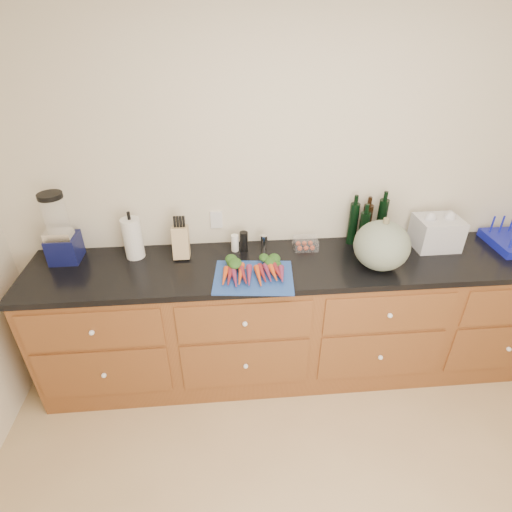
{
  "coord_description": "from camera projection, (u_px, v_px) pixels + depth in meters",
  "views": [
    {
      "loc": [
        -0.54,
        -0.85,
        2.32
      ],
      "look_at": [
        -0.36,
        1.2,
        1.06
      ],
      "focal_mm": 28.0,
      "sensor_mm": 36.0,
      "label": 1
    }
  ],
  "objects": [
    {
      "name": "tomato_box",
      "position": [
        305.0,
        243.0,
        2.72
      ],
      "size": [
        0.16,
        0.13,
        0.07
      ],
      "primitive_type": "cube",
      "color": "white",
      "rests_on": "countertop"
    },
    {
      "name": "paper_towel",
      "position": [
        133.0,
        238.0,
        2.57
      ],
      "size": [
        0.12,
        0.12,
        0.27
      ],
      "primitive_type": "cylinder",
      "color": "white",
      "rests_on": "countertop"
    },
    {
      "name": "countertop",
      "position": [
        310.0,
        264.0,
        2.6
      ],
      "size": [
        3.64,
        0.62,
        0.04
      ],
      "primitive_type": "cube",
      "color": "black",
      "rests_on": "cabinets"
    },
    {
      "name": "canister_chrome",
      "position": [
        264.0,
        242.0,
        2.7
      ],
      "size": [
        0.05,
        0.05,
        0.11
      ],
      "primitive_type": "cylinder",
      "color": "silver",
      "rests_on": "countertop"
    },
    {
      "name": "cabinets",
      "position": [
        306.0,
        319.0,
        2.84
      ],
      "size": [
        3.6,
        0.64,
        0.9
      ],
      "color": "brown",
      "rests_on": "ground"
    },
    {
      "name": "grinder_salt",
      "position": [
        235.0,
        243.0,
        2.68
      ],
      "size": [
        0.05,
        0.05,
        0.12
      ],
      "primitive_type": "cylinder",
      "color": "white",
      "rests_on": "countertop"
    },
    {
      "name": "squash",
      "position": [
        382.0,
        245.0,
        2.46
      ],
      "size": [
        0.34,
        0.34,
        0.31
      ],
      "primitive_type": "ellipsoid",
      "color": "#5F6D5B",
      "rests_on": "countertop"
    },
    {
      "name": "grinder_pepper",
      "position": [
        244.0,
        241.0,
        2.68
      ],
      "size": [
        0.05,
        0.05,
        0.14
      ],
      "primitive_type": "cylinder",
      "color": "black",
      "rests_on": "countertop"
    },
    {
      "name": "wall_back",
      "position": [
        304.0,
        190.0,
        2.68
      ],
      "size": [
        4.1,
        0.05,
        2.6
      ],
      "primitive_type": "cube",
      "color": "beige",
      "rests_on": "ground"
    },
    {
      "name": "knife_block",
      "position": [
        181.0,
        242.0,
        2.6
      ],
      "size": [
        0.1,
        0.1,
        0.21
      ],
      "primitive_type": "cube",
      "color": "tan",
      "rests_on": "countertop"
    },
    {
      "name": "carrots",
      "position": [
        253.0,
        270.0,
        2.44
      ],
      "size": [
        0.38,
        0.28,
        0.05
      ],
      "color": "#DD4C1A",
      "rests_on": "cutting_board"
    },
    {
      "name": "cutting_board",
      "position": [
        253.0,
        277.0,
        2.42
      ],
      "size": [
        0.51,
        0.4,
        0.01
      ],
      "primitive_type": "cube",
      "rotation": [
        0.0,
        0.0,
        -0.1
      ],
      "color": "#1E4295",
      "rests_on": "countertop"
    },
    {
      "name": "bottles",
      "position": [
        366.0,
        224.0,
        2.72
      ],
      "size": [
        0.26,
        0.13,
        0.32
      ],
      "color": "black",
      "rests_on": "countertop"
    },
    {
      "name": "grocery_bag",
      "position": [
        436.0,
        233.0,
        2.7
      ],
      "size": [
        0.29,
        0.24,
        0.21
      ],
      "primitive_type": null,
      "rotation": [
        0.0,
        0.0,
        0.02
      ],
      "color": "silver",
      "rests_on": "countertop"
    },
    {
      "name": "blender_appliance",
      "position": [
        60.0,
        232.0,
        2.5
      ],
      "size": [
        0.18,
        0.18,
        0.46
      ],
      "color": "#0E1142",
      "rests_on": "countertop"
    }
  ]
}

